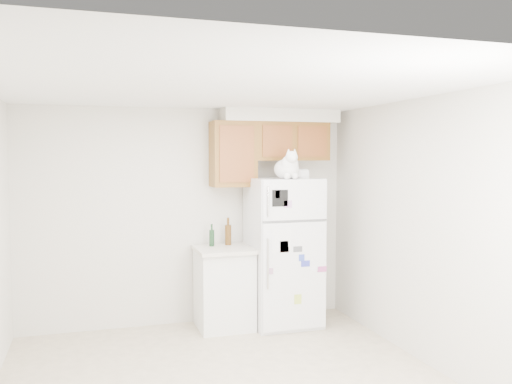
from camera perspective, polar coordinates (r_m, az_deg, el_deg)
name	(u,v)px	position (r m, az deg, el deg)	size (l,w,h in m)	color
room_shell	(238,188)	(4.64, -1.92, 0.39)	(3.84, 4.04, 2.52)	beige
refrigerator	(283,251)	(6.30, 2.90, -6.26)	(0.76, 0.78, 1.70)	white
base_counter	(224,287)	(6.25, -3.38, -9.98)	(0.64, 0.64, 0.92)	white
cat	(288,168)	(5.97, 3.36, 2.59)	(0.33, 0.48, 0.34)	white
storage_box_back	(298,173)	(6.42, 4.50, 1.98)	(0.18, 0.13, 0.10)	white
storage_box_front	(301,174)	(6.22, 4.78, 1.88)	(0.15, 0.11, 0.09)	white
bottle_green	(212,235)	(6.24, -4.68, -4.54)	(0.06, 0.06, 0.26)	#19381E
bottle_amber	(228,231)	(6.31, -2.95, -4.15)	(0.07, 0.07, 0.32)	#593814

